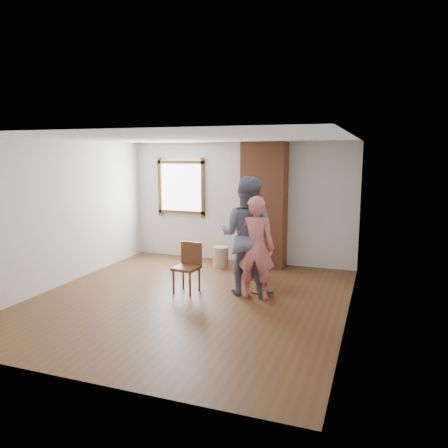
% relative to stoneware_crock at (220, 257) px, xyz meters
% --- Properties ---
extents(ground, '(5.50, 5.50, 0.00)m').
position_rel_stoneware_crock_xyz_m(ground, '(0.23, -2.13, -0.21)').
color(ground, brown).
rests_on(ground, ground).
extents(room_shell, '(5.04, 5.52, 2.62)m').
position_rel_stoneware_crock_xyz_m(room_shell, '(0.18, -1.52, 1.60)').
color(room_shell, silver).
rests_on(room_shell, ground).
extents(brick_chimney, '(0.90, 0.50, 2.60)m').
position_rel_stoneware_crock_xyz_m(brick_chimney, '(0.83, 0.37, 1.09)').
color(brick_chimney, '#9D5537').
rests_on(brick_chimney, ground).
extents(stoneware_crock, '(0.37, 0.37, 0.43)m').
position_rel_stoneware_crock_xyz_m(stoneware_crock, '(0.00, 0.00, 0.00)').
color(stoneware_crock, tan).
rests_on(stoneware_crock, ground).
extents(dark_pot, '(0.17, 0.17, 0.14)m').
position_rel_stoneware_crock_xyz_m(dark_pot, '(-0.23, 0.27, -0.14)').
color(dark_pot, black).
rests_on(dark_pot, ground).
extents(dining_chair_left, '(0.44, 0.44, 0.86)m').
position_rel_stoneware_crock_xyz_m(dining_chair_left, '(0.05, -1.72, 0.27)').
color(dining_chair_left, brown).
rests_on(dining_chair_left, ground).
extents(dining_chair_right, '(0.43, 0.43, 0.84)m').
position_rel_stoneware_crock_xyz_m(dining_chair_right, '(0.82, -0.61, 0.25)').
color(dining_chair_right, brown).
rests_on(dining_chair_right, ground).
extents(side_table, '(0.40, 0.40, 0.60)m').
position_rel_stoneware_crock_xyz_m(side_table, '(1.19, -1.37, 0.19)').
color(side_table, brown).
rests_on(side_table, ground).
extents(cake_plate, '(0.18, 0.18, 0.01)m').
position_rel_stoneware_crock_xyz_m(cake_plate, '(1.19, -1.37, 0.39)').
color(cake_plate, white).
rests_on(cake_plate, side_table).
extents(cake_slice, '(0.08, 0.07, 0.06)m').
position_rel_stoneware_crock_xyz_m(cake_slice, '(1.20, -1.37, 0.42)').
color(cake_slice, white).
rests_on(cake_slice, cake_plate).
extents(man, '(1.01, 0.80, 2.00)m').
position_rel_stoneware_crock_xyz_m(man, '(1.02, -1.48, 0.79)').
color(man, '#15173B').
rests_on(man, ground).
extents(person_pink, '(0.66, 0.46, 1.71)m').
position_rel_stoneware_crock_xyz_m(person_pink, '(1.24, -1.69, 0.64)').
color(person_pink, '#CE6867').
rests_on(person_pink, ground).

